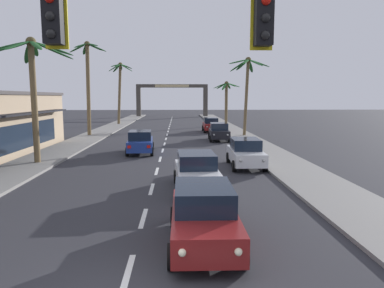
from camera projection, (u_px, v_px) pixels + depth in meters
The scene contains 16 objects.
sidewalk_right at pixel (264, 150), 27.05m from camera, with size 3.20×110.00×0.14m, color gray.
sidewalk_left at pixel (58, 152), 26.43m from camera, with size 3.20×110.00×0.14m, color gray.
lane_markings at pixel (168, 152), 26.49m from camera, with size 4.28×87.16×0.01m.
traffic_signal_mast at pixel (261, 53), 6.46m from camera, with size 11.91×0.41×6.74m.
sedan_lead_at_stop_bar at pixel (204, 215), 9.88m from camera, with size 1.97×4.46×1.68m.
sedan_third_in_queue at pixel (197, 171), 15.66m from camera, with size 2.10×4.51×1.68m.
sedan_oncoming_far at pixel (140, 142), 26.07m from camera, with size 2.15×4.53×1.68m.
sedan_parked_nearest_kerb at pixel (246, 153), 21.00m from camera, with size 2.03×4.48×1.68m.
sedan_parked_mid_kerb at pixel (211, 125), 42.37m from camera, with size 1.97×4.46×1.68m.
sedan_parked_far_kerb at pixel (219, 131), 33.89m from camera, with size 2.07×4.50×1.68m.
palm_left_second at pixel (32, 72), 21.08m from camera, with size 4.91×4.96×7.70m.
palm_left_third at pixel (88, 74), 36.72m from camera, with size 3.91×3.70×9.90m.
palm_left_farthest at pixel (120, 82), 52.50m from camera, with size 3.58×3.91×9.28m.
palm_right_third at pixel (247, 78), 36.53m from camera, with size 4.43×4.17×8.27m.
palm_right_farthest at pixel (226, 96), 51.95m from camera, with size 4.00×3.70×6.49m.
town_gateway_arch at pixel (172, 96), 74.63m from camera, with size 15.14×0.90×6.87m.
Camera 1 is at (1.21, -6.51, 4.14)m, focal length 32.87 mm.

